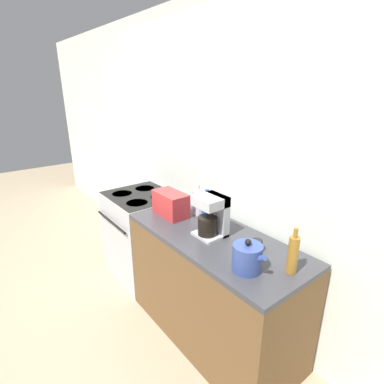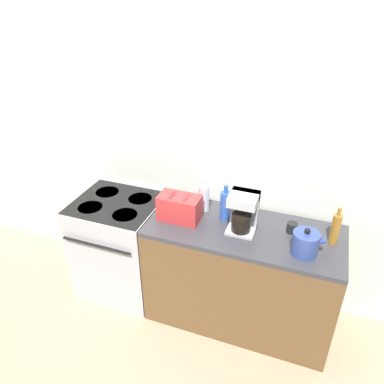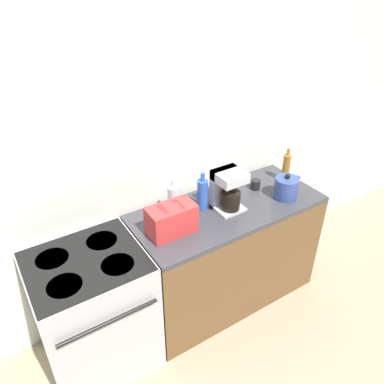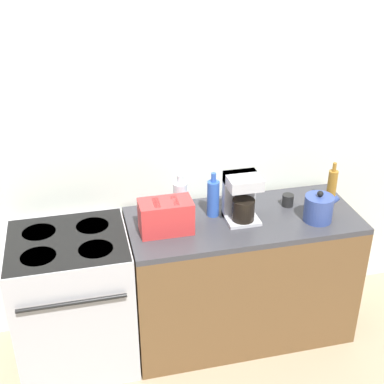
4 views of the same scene
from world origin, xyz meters
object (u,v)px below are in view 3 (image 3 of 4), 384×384
at_px(toaster, 171,220).
at_px(bottle_blue, 202,194).
at_px(kettle, 286,188).
at_px(coffee_maker, 227,189).
at_px(bottle_amber, 286,167).
at_px(cup_black, 255,184).
at_px(stove, 95,310).
at_px(bottle_clear, 174,199).

relative_size(toaster, bottle_blue, 1.08).
relative_size(kettle, coffee_maker, 0.73).
distance_m(toaster, coffee_maker, 0.48).
relative_size(kettle, bottle_amber, 0.78).
bearing_deg(bottle_blue, bottle_amber, -1.71).
height_order(bottle_blue, cup_black, bottle_blue).
bearing_deg(coffee_maker, stove, -179.93).
xyz_separation_m(kettle, bottle_clear, (-0.81, 0.28, 0.03)).
distance_m(kettle, coffee_maker, 0.48).
bearing_deg(bottle_amber, coffee_maker, -174.73).
xyz_separation_m(bottle_amber, cup_black, (-0.28, 0.03, -0.08)).
relative_size(stove, coffee_maker, 2.96).
bearing_deg(bottle_amber, kettle, -133.24).
relative_size(bottle_clear, bottle_blue, 0.91).
bearing_deg(cup_black, bottle_amber, -5.60).
bearing_deg(bottle_amber, toaster, -175.05).
distance_m(bottle_clear, cup_black, 0.70).
height_order(kettle, cup_black, kettle).
distance_m(stove, coffee_maker, 1.21).
bearing_deg(stove, toaster, -3.59).
bearing_deg(kettle, bottle_clear, 160.82).
height_order(stove, kettle, kettle).
distance_m(kettle, bottle_clear, 0.85).
distance_m(bottle_clear, bottle_amber, 0.98).
bearing_deg(bottle_blue, stove, -174.75).
height_order(bottle_amber, cup_black, bottle_amber).
height_order(coffee_maker, cup_black, coffee_maker).
xyz_separation_m(stove, kettle, (1.52, -0.13, 0.52)).
bearing_deg(coffee_maker, bottle_amber, 5.27).
bearing_deg(toaster, coffee_maker, 4.54).
relative_size(coffee_maker, bottle_blue, 1.04).
bearing_deg(kettle, coffee_maker, 164.33).
xyz_separation_m(kettle, bottle_amber, (0.18, 0.19, 0.04)).
xyz_separation_m(bottle_clear, cup_black, (0.70, -0.07, -0.07)).
relative_size(stove, bottle_clear, 3.38).
distance_m(bottle_blue, bottle_amber, 0.79).
distance_m(stove, bottle_blue, 1.07).
height_order(coffee_maker, bottle_amber, coffee_maker).
bearing_deg(kettle, cup_black, 117.07).
bearing_deg(bottle_blue, toaster, -159.57).
relative_size(kettle, cup_black, 2.84).
xyz_separation_m(toaster, bottle_clear, (0.13, 0.19, 0.01)).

